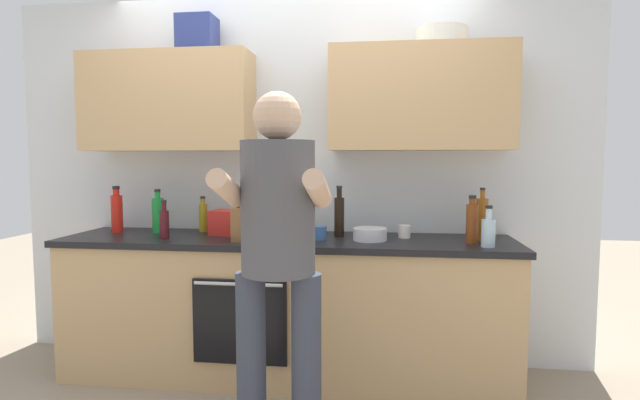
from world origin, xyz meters
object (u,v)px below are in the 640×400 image
object	(u,v)px
bottle_vinegar	(472,222)
knife_block	(242,224)
grocery_bag_crisps	(229,222)
bottle_hotsauce	(117,212)
bottle_syrup	(482,219)
bottle_soda	(158,214)
cup_coffee	(404,231)
bottle_water	(488,231)
bottle_wine	(164,223)
mixing_bowl	(370,234)
bottle_soy	(339,215)
person_standing	(278,244)
bottle_oil	(203,217)
grocery_bag_rice	(279,221)
cup_tea	(320,233)

from	to	relation	value
bottle_vinegar	knife_block	size ratio (longest dim) A/B	1.08
bottle_vinegar	grocery_bag_crisps	xyz separation A→B (m)	(-1.53, 0.15, -0.04)
bottle_hotsauce	bottle_syrup	distance (m)	2.38
bottle_soda	cup_coffee	size ratio (longest dim) A/B	3.67
bottle_water	bottle_soda	xyz separation A→B (m)	(-2.09, 0.28, 0.04)
bottle_vinegar	grocery_bag_crisps	world-z (taller)	bottle_vinegar
grocery_bag_crisps	cup_coffee	bearing A→B (deg)	0.51
bottle_water	knife_block	size ratio (longest dim) A/B	0.90
bottle_wine	mixing_bowl	size ratio (longest dim) A/B	1.17
bottle_water	grocery_bag_crisps	bearing A→B (deg)	170.67
bottle_soda	bottle_soy	bearing A→B (deg)	-0.47
bottle_water	bottle_vinegar	bearing A→B (deg)	122.08
person_standing	mixing_bowl	world-z (taller)	person_standing
bottle_syrup	bottle_soy	bearing A→B (deg)	177.52
person_standing	bottle_oil	world-z (taller)	person_standing
cup_coffee	bottle_hotsauce	bearing A→B (deg)	-179.61
bottle_hotsauce	bottle_syrup	xyz separation A→B (m)	(2.38, -0.02, -0.00)
bottle_soy	grocery_bag_crisps	world-z (taller)	bottle_soy
bottle_soy	bottle_syrup	size ratio (longest dim) A/B	1.01
bottle_soda	cup_coffee	xyz separation A→B (m)	(1.64, -0.01, -0.08)
bottle_oil	bottle_wine	distance (m)	0.35
bottle_syrup	cup_coffee	bearing A→B (deg)	175.49
person_standing	knife_block	distance (m)	0.79
bottle_oil	grocery_bag_rice	distance (m)	0.58
grocery_bag_crisps	knife_block	bearing A→B (deg)	-55.71
knife_block	grocery_bag_rice	world-z (taller)	knife_block
person_standing	mixing_bowl	bearing A→B (deg)	64.05
bottle_soy	bottle_soda	xyz separation A→B (m)	(-1.23, 0.01, -0.01)
grocery_bag_rice	bottle_soy	bearing A→B (deg)	6.89
bottle_oil	bottle_soda	size ratio (longest dim) A/B	0.83
bottle_syrup	person_standing	bearing A→B (deg)	-139.90
bottle_water	bottle_wine	xyz separation A→B (m)	(-1.94, 0.03, 0.01)
bottle_hotsauce	mixing_bowl	bearing A→B (deg)	-3.78
bottle_soy	bottle_water	world-z (taller)	bottle_soy
bottle_oil	cup_tea	xyz separation A→B (m)	(0.83, -0.23, -0.06)
grocery_bag_crisps	bottle_water	bearing A→B (deg)	-9.33
person_standing	grocery_bag_crisps	xyz separation A→B (m)	(-0.53, 0.93, -0.02)
bottle_hotsauce	bottle_wine	size ratio (longest dim) A/B	1.30
knife_block	grocery_bag_crisps	bearing A→B (deg)	124.29
bottle_water	bottle_soy	bearing A→B (deg)	162.50
bottle_wine	grocery_bag_crisps	distance (m)	0.41
person_standing	bottle_soy	xyz separation A→B (m)	(0.20, 0.94, 0.03)
bottle_hotsauce	bottle_soda	bearing A→B (deg)	4.93
cup_tea	grocery_bag_rice	distance (m)	0.29
bottle_vinegar	grocery_bag_crisps	size ratio (longest dim) A/B	1.31
bottle_syrup	cup_coffee	xyz separation A→B (m)	(-0.46, 0.04, -0.09)
bottle_water	bottle_soda	size ratio (longest dim) A/B	0.80
cup_tea	bottle_syrup	bearing A→B (deg)	5.96
bottle_water	grocery_bag_rice	distance (m)	1.27
bottle_vinegar	grocery_bag_crisps	distance (m)	1.53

